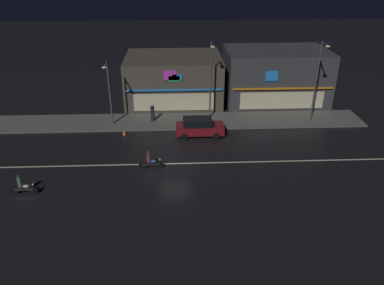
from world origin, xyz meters
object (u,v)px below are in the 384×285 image
(motorcycle_following, at_px, (22,186))
(streetlamp_mid, at_px, (211,75))
(pedestrian_on_sidewalk, at_px, (152,113))
(streetlamp_east, at_px, (318,77))
(parked_car_near_kerb, at_px, (199,127))
(traffic_cone, at_px, (124,132))
(streetlamp_west, at_px, (109,88))
(motorcycle_lead, at_px, (150,161))

(motorcycle_following, bearing_deg, streetlamp_mid, -134.61)
(pedestrian_on_sidewalk, distance_m, motorcycle_following, 14.56)
(streetlamp_east, xyz_separation_m, parked_car_near_kerb, (-11.05, -2.26, -3.80))
(motorcycle_following, relative_size, traffic_cone, 3.45)
(pedestrian_on_sidewalk, distance_m, traffic_cone, 3.73)
(streetlamp_mid, bearing_deg, motorcycle_following, -138.38)
(streetlamp_west, xyz_separation_m, motorcycle_following, (-4.49, -11.20, -3.16))
(pedestrian_on_sidewalk, height_order, parked_car_near_kerb, pedestrian_on_sidewalk)
(traffic_cone, bearing_deg, streetlamp_west, 124.31)
(streetlamp_west, bearing_deg, traffic_cone, -55.69)
(parked_car_near_kerb, bearing_deg, traffic_cone, 175.82)
(streetlamp_west, bearing_deg, streetlamp_east, -0.63)
(motorcycle_lead, bearing_deg, pedestrian_on_sidewalk, -79.93)
(streetlamp_mid, bearing_deg, parked_car_near_kerb, -109.52)
(streetlamp_mid, xyz_separation_m, parked_car_near_kerb, (-1.31, -3.68, -3.66))
(streetlamp_mid, height_order, pedestrian_on_sidewalk, streetlamp_mid)
(motorcycle_following, xyz_separation_m, traffic_cone, (5.84, 9.22, -0.36))
(motorcycle_lead, height_order, traffic_cone, motorcycle_lead)
(parked_car_near_kerb, bearing_deg, motorcycle_following, -145.42)
(parked_car_near_kerb, xyz_separation_m, motorcycle_following, (-12.66, -8.73, -0.24))
(streetlamp_west, xyz_separation_m, parked_car_near_kerb, (8.17, -2.48, -2.93))
(streetlamp_east, relative_size, parked_car_near_kerb, 1.80)
(streetlamp_east, distance_m, motorcycle_lead, 17.57)
(pedestrian_on_sidewalk, xyz_separation_m, traffic_cone, (-2.47, -2.72, -0.66))
(streetlamp_mid, height_order, traffic_cone, streetlamp_mid)
(streetlamp_mid, distance_m, motorcycle_following, 19.08)
(pedestrian_on_sidewalk, relative_size, traffic_cone, 3.14)
(streetlamp_west, distance_m, pedestrian_on_sidewalk, 4.83)
(parked_car_near_kerb, bearing_deg, streetlamp_mid, 70.48)
(streetlamp_west, height_order, traffic_cone, streetlamp_west)
(motorcycle_lead, xyz_separation_m, motorcycle_following, (-8.55, -3.06, 0.00))
(streetlamp_west, height_order, motorcycle_following, streetlamp_west)
(streetlamp_east, xyz_separation_m, motorcycle_following, (-23.71, -10.99, -4.03))
(motorcycle_lead, bearing_deg, motorcycle_following, 28.18)
(streetlamp_east, xyz_separation_m, motorcycle_lead, (-15.15, -7.93, -4.03))
(streetlamp_mid, xyz_separation_m, motorcycle_lead, (-5.41, -9.35, -3.90))
(motorcycle_following, height_order, traffic_cone, motorcycle_following)
(streetlamp_west, distance_m, streetlamp_east, 19.24)
(parked_car_near_kerb, bearing_deg, streetlamp_west, 163.13)
(parked_car_near_kerb, xyz_separation_m, motorcycle_lead, (-4.10, -5.67, -0.24))
(streetlamp_east, relative_size, traffic_cone, 14.09)
(streetlamp_east, bearing_deg, parked_car_near_kerb, -168.42)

